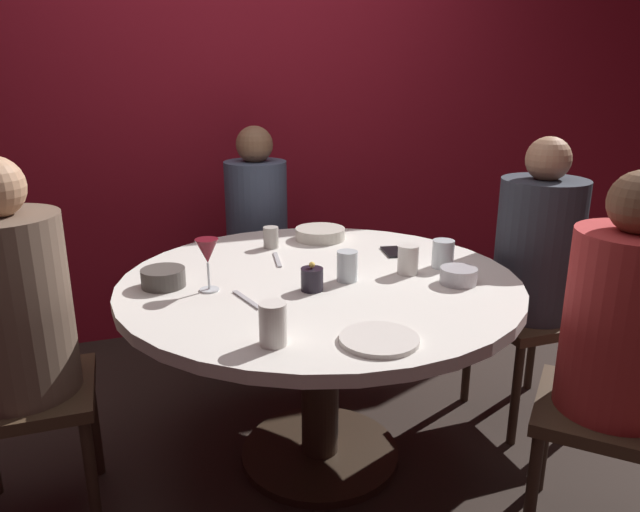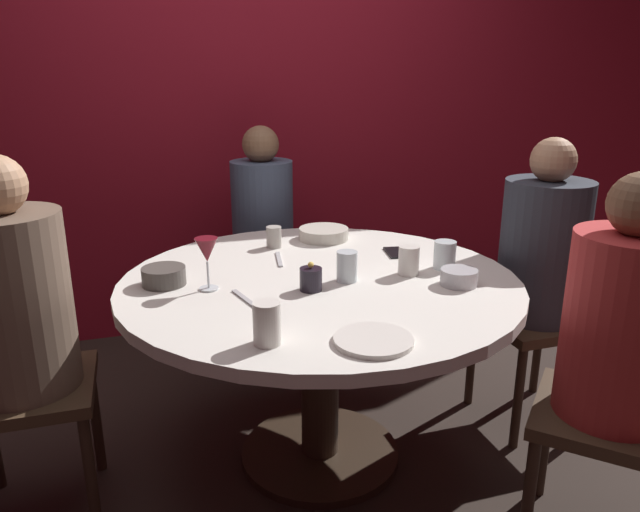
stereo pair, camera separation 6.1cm
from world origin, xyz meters
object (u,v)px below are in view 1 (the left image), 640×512
(bowl_small_white, at_px, (163,278))
(seated_diner_front_right, at_px, (621,329))
(seated_diner_left, at_px, (13,310))
(cell_phone, at_px, (393,252))
(bowl_salad_center, at_px, (320,234))
(cup_center_front, at_px, (271,237))
(dinner_plate, at_px, (379,339))
(wine_glass, at_px, (207,254))
(cup_far_edge, at_px, (347,266))
(candle_holder, at_px, (312,279))
(bowl_serving_large, at_px, (458,276))
(cup_by_right_diner, at_px, (273,324))
(seated_diner_back, at_px, (257,218))
(cup_by_left_diner, at_px, (408,260))
(dining_table, at_px, (320,315))
(cup_near_candle, at_px, (443,254))
(seated_diner_right, at_px, (538,252))

(bowl_small_white, bearing_deg, seated_diner_front_right, -32.52)
(seated_diner_left, distance_m, cell_phone, 1.36)
(bowl_salad_center, xyz_separation_m, cup_center_front, (-0.23, -0.05, 0.02))
(seated_diner_front_right, height_order, dinner_plate, seated_diner_front_right)
(wine_glass, relative_size, cup_far_edge, 1.67)
(dinner_plate, bearing_deg, candle_holder, 96.27)
(bowl_serving_large, height_order, cup_by_right_diner, cup_by_right_diner)
(dinner_plate, relative_size, cup_by_right_diner, 1.84)
(seated_diner_back, height_order, wine_glass, seated_diner_back)
(cup_far_edge, bearing_deg, wine_glass, 173.56)
(cup_by_right_diner, bearing_deg, wine_glass, 102.06)
(wine_glass, bearing_deg, cup_by_left_diner, -4.40)
(bowl_serving_large, distance_m, bowl_salad_center, 0.73)
(dining_table, distance_m, candle_holder, 0.22)
(candle_holder, bearing_deg, seated_diner_back, 86.55)
(seated_diner_back, bearing_deg, candle_holder, -3.45)
(seated_diner_front_right, xyz_separation_m, cup_by_right_diner, (-0.96, 0.21, 0.06))
(bowl_serving_large, xyz_separation_m, bowl_salad_center, (-0.26, 0.68, -0.00))
(cup_by_right_diner, xyz_separation_m, cup_far_edge, (0.37, 0.40, -0.01))
(cup_center_front, height_order, cup_far_edge, cup_far_edge)
(seated_diner_front_right, distance_m, bowl_small_white, 1.42)
(cell_phone, relative_size, cup_far_edge, 1.33)
(cell_phone, height_order, bowl_serving_large, bowl_serving_large)
(seated_diner_front_right, relative_size, bowl_serving_large, 9.40)
(seated_diner_left, distance_m, candle_holder, 0.91)
(bowl_serving_large, relative_size, bowl_small_white, 0.85)
(dinner_plate, height_order, cup_center_front, cup_center_front)
(wine_glass, distance_m, bowl_serving_large, 0.84)
(dining_table, relative_size, dinner_plate, 6.45)
(dinner_plate, bearing_deg, cup_by_left_diner, 55.56)
(seated_diner_left, relative_size, seated_diner_back, 1.02)
(cup_by_right_diner, xyz_separation_m, cup_center_front, (0.22, 0.88, -0.02))
(bowl_serving_large, xyz_separation_m, cup_far_edge, (-0.35, 0.15, 0.03))
(seated_diner_left, relative_size, dinner_plate, 5.56)
(cell_phone, bearing_deg, cup_near_candle, -57.74)
(seated_diner_back, height_order, seated_diner_right, seated_diner_right)
(bowl_salad_center, xyz_separation_m, cup_by_left_diner, (0.15, -0.53, 0.03))
(dinner_plate, xyz_separation_m, cup_near_candle, (0.48, 0.50, 0.04))
(seated_diner_right, distance_m, cup_center_front, 1.07)
(bowl_serving_large, distance_m, bowl_small_white, 0.99)
(dinner_plate, xyz_separation_m, cup_by_left_diner, (0.33, 0.48, 0.05))
(seated_diner_back, bearing_deg, cup_near_candle, 24.94)
(candle_holder, bearing_deg, cup_center_front, 90.37)
(seated_diner_right, relative_size, bowl_small_white, 8.09)
(dining_table, bearing_deg, wine_glass, -179.38)
(dinner_plate, xyz_separation_m, bowl_small_white, (-0.51, 0.63, 0.02))
(seated_diner_left, height_order, bowl_serving_large, seated_diner_left)
(seated_diner_right, xyz_separation_m, cup_near_candle, (-0.45, -0.04, 0.05))
(wine_glass, relative_size, cup_center_front, 2.03)
(cup_center_front, bearing_deg, seated_diner_left, -155.25)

